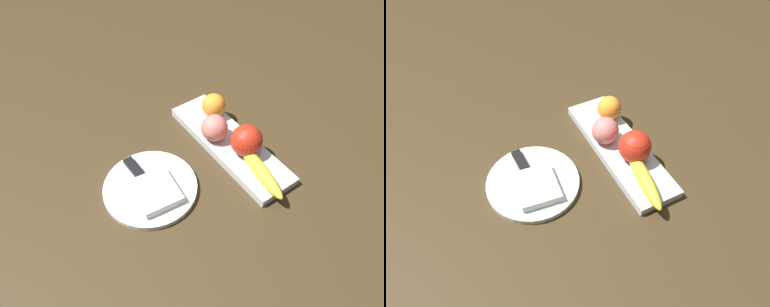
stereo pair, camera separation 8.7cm
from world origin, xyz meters
TOP-DOWN VIEW (x-y plane):
  - ground_plane at (0.00, 0.00)m, footprint 2.40×2.40m
  - fruit_tray at (0.05, 0.03)m, footprint 0.39×0.12m
  - apple at (0.10, 0.04)m, footprint 0.08×0.08m
  - banana at (0.17, 0.01)m, footprint 0.19×0.07m
  - orange_near_apple at (-0.06, 0.05)m, footprint 0.07×0.07m
  - peach at (0.01, 0.00)m, footprint 0.07×0.07m
  - dinner_plate at (0.05, -0.22)m, footprint 0.23×0.23m
  - folded_napkin at (0.07, -0.22)m, footprint 0.12×0.11m
  - knife at (0.00, -0.23)m, footprint 0.18×0.03m

SIDE VIEW (x-z plane):
  - ground_plane at x=0.00m, z-range 0.00..0.00m
  - dinner_plate at x=0.05m, z-range 0.00..0.01m
  - fruit_tray at x=0.05m, z-range 0.00..0.02m
  - knife at x=0.00m, z-range 0.01..0.02m
  - folded_napkin at x=0.07m, z-range 0.01..0.03m
  - banana at x=0.17m, z-range 0.02..0.06m
  - orange_near_apple at x=-0.06m, z-range 0.02..0.09m
  - peach at x=0.01m, z-range 0.02..0.09m
  - apple at x=0.10m, z-range 0.02..0.11m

